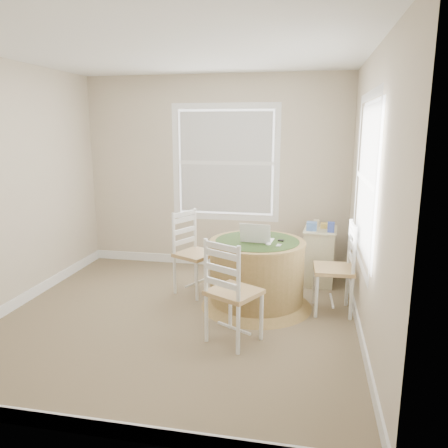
% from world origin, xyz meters
% --- Properties ---
extents(room, '(3.64, 3.64, 2.64)m').
position_xyz_m(room, '(0.17, 0.16, 1.30)').
color(room, '#766A4B').
rests_on(room, ground).
extents(round_table, '(1.21, 1.21, 0.74)m').
position_xyz_m(round_table, '(0.75, 0.48, 0.40)').
color(round_table, '#9D7A46').
rests_on(round_table, ground).
extents(chair_left, '(0.55, 0.56, 0.95)m').
position_xyz_m(chair_left, '(0.01, 0.72, 0.47)').
color(chair_left, white).
rests_on(chair_left, ground).
extents(chair_near, '(0.56, 0.55, 0.95)m').
position_xyz_m(chair_near, '(0.65, -0.37, 0.47)').
color(chair_near, white).
rests_on(chair_near, ground).
extents(chair_right, '(0.42, 0.44, 0.95)m').
position_xyz_m(chair_right, '(1.56, 0.48, 0.47)').
color(chair_right, white).
rests_on(chair_right, ground).
extents(laptop, '(0.34, 0.31, 0.22)m').
position_xyz_m(laptop, '(0.75, 0.45, 0.77)').
color(laptop, white).
rests_on(laptop, round_table).
extents(mouse, '(0.07, 0.10, 0.03)m').
position_xyz_m(mouse, '(0.88, 0.35, 0.74)').
color(mouse, white).
rests_on(mouse, round_table).
extents(phone, '(0.06, 0.09, 0.02)m').
position_xyz_m(phone, '(0.99, 0.32, 0.74)').
color(phone, '#B7BABF').
rests_on(phone, round_table).
extents(keys, '(0.07, 0.06, 0.02)m').
position_xyz_m(keys, '(1.00, 0.50, 0.74)').
color(keys, black).
rests_on(keys, round_table).
extents(corner_chest, '(0.43, 0.55, 0.69)m').
position_xyz_m(corner_chest, '(1.43, 1.35, 0.35)').
color(corner_chest, beige).
rests_on(corner_chest, ground).
extents(tissue_box, '(0.13, 0.13, 0.10)m').
position_xyz_m(tissue_box, '(1.33, 1.27, 0.74)').
color(tissue_box, '#5277BC').
rests_on(tissue_box, corner_chest).
extents(box_yellow, '(0.16, 0.11, 0.06)m').
position_xyz_m(box_yellow, '(1.50, 1.41, 0.72)').
color(box_yellow, '#E1BB4F').
rests_on(box_yellow, corner_chest).
extents(box_blue, '(0.09, 0.09, 0.12)m').
position_xyz_m(box_blue, '(1.53, 1.23, 0.75)').
color(box_blue, '#3648A2').
rests_on(box_blue, corner_chest).
extents(cup_cream, '(0.07, 0.07, 0.09)m').
position_xyz_m(cup_cream, '(1.38, 1.46, 0.74)').
color(cup_cream, beige).
rests_on(cup_cream, corner_chest).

